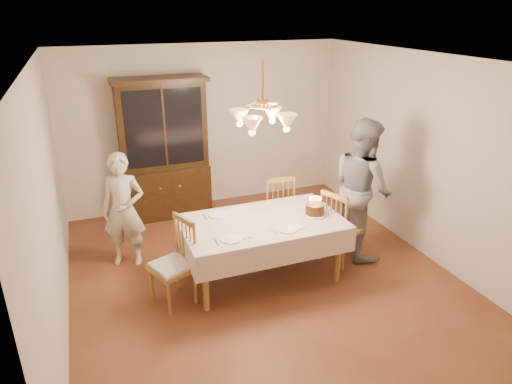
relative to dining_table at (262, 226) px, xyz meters
name	(u,v)px	position (x,y,z in m)	size (l,w,h in m)	color
ground	(262,276)	(0.00, 0.00, -0.68)	(5.00, 5.00, 0.00)	#5B2D1A
room_shell	(262,154)	(0.00, 0.00, 0.90)	(5.00, 5.00, 5.00)	white
dining_table	(262,226)	(0.00, 0.00, 0.00)	(1.90, 1.10, 0.76)	brown
china_hutch	(164,152)	(-0.72, 2.25, 0.36)	(1.38, 0.54, 2.16)	black
chair_far_side	(276,210)	(0.55, 0.84, -0.24)	(0.47, 0.45, 1.00)	brown
chair_left_end	(173,267)	(-1.12, -0.15, -0.23)	(0.55, 0.56, 1.00)	brown
chair_right_end	(340,230)	(1.08, -0.01, -0.24)	(0.56, 0.57, 1.00)	brown
elderly_woman	(124,210)	(-1.50, 0.93, 0.06)	(0.54, 0.36, 1.48)	beige
adult_in_grey	(362,187)	(1.46, 0.15, 0.23)	(0.89, 0.70, 1.84)	slate
birthday_cake	(315,210)	(0.66, -0.06, 0.14)	(0.30, 0.30, 0.22)	white
place_setting_near_left	(232,238)	(-0.47, -0.31, 0.08)	(0.39, 0.25, 0.02)	white
place_setting_near_right	(289,229)	(0.20, -0.32, 0.08)	(0.39, 0.24, 0.02)	white
place_setting_far_left	(219,214)	(-0.43, 0.34, 0.08)	(0.39, 0.24, 0.02)	white
chandelier	(263,119)	(0.00, 0.00, 1.29)	(0.62, 0.62, 0.73)	#BF8C3F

